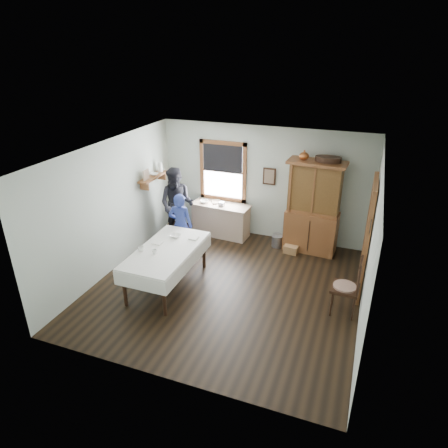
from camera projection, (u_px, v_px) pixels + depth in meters
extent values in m
cube|color=black|center=(227.00, 287.00, 7.86)|extent=(5.00, 5.00, 0.01)
cube|color=beige|center=(227.00, 153.00, 6.74)|extent=(5.00, 5.00, 0.01)
cube|color=beige|center=(263.00, 183.00, 9.43)|extent=(5.00, 0.01, 2.70)
cube|color=beige|center=(161.00, 301.00, 5.17)|extent=(5.00, 0.01, 2.70)
cube|color=beige|center=(111.00, 207.00, 8.09)|extent=(0.01, 5.00, 2.70)
cube|color=beige|center=(371.00, 247.00, 6.51)|extent=(0.01, 5.00, 2.70)
cube|color=white|center=(223.00, 171.00, 9.65)|extent=(1.00, 0.02, 1.30)
cube|color=brown|center=(223.00, 143.00, 9.34)|extent=(1.18, 0.06, 0.09)
cube|color=brown|center=(223.00, 198.00, 9.92)|extent=(1.18, 0.06, 0.09)
cube|color=brown|center=(202.00, 169.00, 9.80)|extent=(0.09, 0.06, 1.48)
cube|color=brown|center=(244.00, 174.00, 9.45)|extent=(0.09, 0.06, 1.48)
cube|color=black|center=(223.00, 158.00, 9.47)|extent=(0.98, 0.03, 0.65)
cube|color=#42362F|center=(368.00, 241.00, 7.36)|extent=(0.03, 0.90, 2.10)
cube|color=brown|center=(365.00, 254.00, 6.94)|extent=(0.08, 0.12, 2.10)
cube|color=brown|center=(367.00, 230.00, 7.81)|extent=(0.08, 0.12, 2.10)
cube|color=brown|center=(376.00, 184.00, 6.91)|extent=(0.08, 1.14, 0.12)
cube|color=brown|center=(153.00, 177.00, 9.24)|extent=(0.24, 1.00, 0.04)
cube|color=brown|center=(145.00, 186.00, 8.95)|extent=(0.22, 0.03, 0.18)
cube|color=brown|center=(162.00, 176.00, 9.63)|extent=(0.22, 0.03, 0.18)
cube|color=tan|center=(146.00, 175.00, 8.93)|extent=(0.03, 0.22, 0.24)
cylinder|color=white|center=(160.00, 167.00, 9.49)|extent=(0.12, 0.12, 0.22)
cube|color=black|center=(269.00, 176.00, 9.26)|extent=(0.30, 0.04, 0.40)
torus|color=black|center=(371.00, 219.00, 6.62)|extent=(0.01, 0.27, 0.27)
cube|color=tan|center=(221.00, 220.00, 9.82)|extent=(1.45, 0.64, 0.81)
cube|color=brown|center=(313.00, 207.00, 8.84)|extent=(1.28, 0.67, 2.11)
cube|color=white|center=(167.00, 267.00, 7.77)|extent=(1.07, 2.02, 0.80)
cube|color=black|center=(345.00, 286.00, 6.92)|extent=(0.53, 0.53, 1.10)
cube|color=gray|center=(277.00, 241.00, 9.38)|extent=(0.31, 0.31, 0.27)
cube|color=#9F7248|center=(291.00, 249.00, 9.09)|extent=(0.33, 0.25, 0.18)
imported|color=navy|center=(181.00, 228.00, 8.74)|extent=(0.54, 0.39, 1.38)
imported|color=black|center=(177.00, 207.00, 9.50)|extent=(0.86, 0.71, 1.64)
imported|color=white|center=(141.00, 249.00, 7.52)|extent=(0.15, 0.15, 0.10)
imported|color=white|center=(154.00, 252.00, 7.42)|extent=(0.12, 0.12, 0.09)
imported|color=white|center=(176.00, 236.00, 8.06)|extent=(0.26, 0.26, 0.06)
imported|color=#7E6954|center=(212.00, 202.00, 9.77)|extent=(0.28, 0.30, 0.02)
imported|color=white|center=(204.00, 202.00, 9.74)|extent=(0.22, 0.22, 0.06)
imported|color=white|center=(154.00, 174.00, 9.27)|extent=(0.22, 0.22, 0.05)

